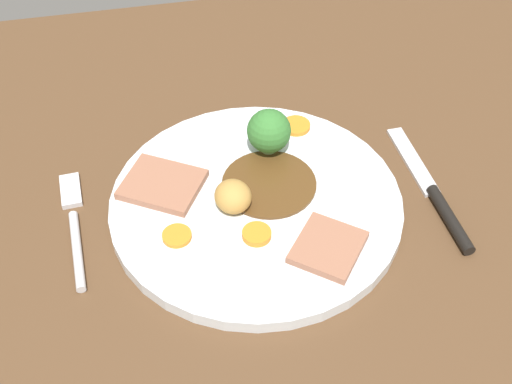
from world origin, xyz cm
name	(u,v)px	position (x,y,z in cm)	size (l,w,h in cm)	color
dining_table	(283,221)	(0.00, 0.00, 1.80)	(120.00, 84.00, 3.60)	brown
dinner_plate	(256,204)	(-2.74, 0.65, 4.30)	(29.06, 29.06, 1.40)	white
gravy_pool	(269,184)	(-1.04, 2.34, 5.15)	(9.59, 9.59, 0.30)	#563819
meat_slice_main	(328,247)	(2.41, -7.06, 5.40)	(6.28, 5.73, 0.80)	#9E664C
meat_slice_under	(162,184)	(-11.61, 4.21, 5.40)	(7.54, 6.28, 0.80)	#9E664C
roast_potato_left	(232,193)	(-5.14, 0.49, 6.55)	(3.56, 3.79, 3.10)	#BC8C42
carrot_coin_front	(296,126)	(3.82, 10.41, 5.24)	(3.13, 3.13, 0.48)	orange
carrot_coin_back	(177,236)	(-11.02, -2.68, 5.23)	(2.79, 2.79, 0.45)	orange
carrot_coin_side	(257,234)	(-3.67, -4.10, 5.31)	(2.78, 2.78, 0.62)	orange
broccoli_floret	(273,131)	(0.46, 7.18, 7.82)	(4.61, 4.61, 5.21)	#8CB766
fork	(74,224)	(-20.62, 1.90, 3.99)	(2.32, 15.31, 0.90)	silver
knife	(435,196)	(15.35, -1.83, 4.05)	(2.16, 18.54, 1.20)	black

